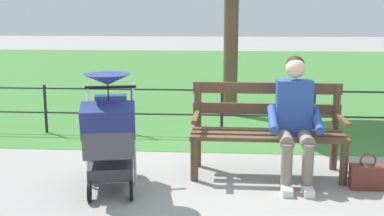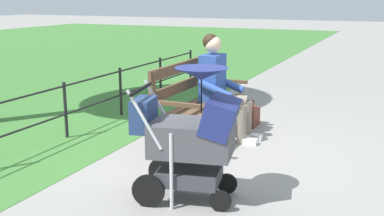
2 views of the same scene
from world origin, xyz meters
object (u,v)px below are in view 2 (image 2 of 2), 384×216
park_bench (195,99)px  stroller (193,133)px  person_on_bench (221,84)px  handbag (252,117)px

park_bench → stroller: (1.54, 0.64, 0.07)m
person_on_bench → handbag: (-0.69, 0.20, -0.55)m
person_on_bench → stroller: size_ratio=1.11×
park_bench → handbag: size_ratio=4.34×
person_on_bench → stroller: 1.84m
person_on_bench → handbag: person_on_bench is taller
stroller → handbag: 2.54m
park_bench → stroller: stroller is taller
person_on_bench → stroller: (1.79, 0.42, -0.08)m
park_bench → person_on_bench: 0.37m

